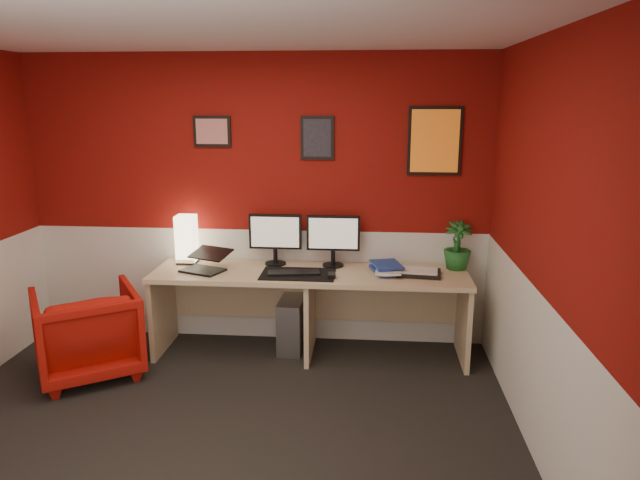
{
  "coord_description": "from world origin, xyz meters",
  "views": [
    {
      "loc": [
        0.98,
        -3.21,
        2.12
      ],
      "look_at": [
        0.6,
        1.21,
        1.05
      ],
      "focal_mm": 32.95,
      "sensor_mm": 36.0,
      "label": 1
    }
  ],
  "objects_px": {
    "shoji_lamp": "(187,241)",
    "zen_tray": "(419,273)",
    "potted_plant": "(458,245)",
    "armchair": "(87,332)",
    "laptop": "(202,259)",
    "desk": "(310,313)",
    "monitor_right": "(333,233)",
    "pc_tower": "(292,323)",
    "monitor_left": "(275,231)"
  },
  "relations": [
    {
      "from": "desk",
      "to": "potted_plant",
      "type": "distance_m",
      "value": 1.36
    },
    {
      "from": "desk",
      "to": "monitor_right",
      "type": "xyz_separation_m",
      "value": [
        0.18,
        0.19,
        0.66
      ]
    },
    {
      "from": "monitor_left",
      "to": "zen_tray",
      "type": "bearing_deg",
      "value": -9.79
    },
    {
      "from": "monitor_left",
      "to": "pc_tower",
      "type": "xyz_separation_m",
      "value": [
        0.15,
        -0.08,
        -0.8
      ]
    },
    {
      "from": "desk",
      "to": "zen_tray",
      "type": "distance_m",
      "value": 0.97
    },
    {
      "from": "desk",
      "to": "pc_tower",
      "type": "distance_m",
      "value": 0.25
    },
    {
      "from": "zen_tray",
      "to": "armchair",
      "type": "relative_size",
      "value": 0.46
    },
    {
      "from": "pc_tower",
      "to": "armchair",
      "type": "relative_size",
      "value": 0.59
    },
    {
      "from": "desk",
      "to": "monitor_right",
      "type": "distance_m",
      "value": 0.7
    },
    {
      "from": "laptop",
      "to": "zen_tray",
      "type": "height_order",
      "value": "laptop"
    },
    {
      "from": "desk",
      "to": "pc_tower",
      "type": "xyz_separation_m",
      "value": [
        -0.16,
        0.12,
        -0.14
      ]
    },
    {
      "from": "potted_plant",
      "to": "armchair",
      "type": "xyz_separation_m",
      "value": [
        -2.91,
        -0.7,
        -0.58
      ]
    },
    {
      "from": "laptop",
      "to": "pc_tower",
      "type": "xyz_separation_m",
      "value": [
        0.72,
        0.18,
        -0.61
      ]
    },
    {
      "from": "zen_tray",
      "to": "potted_plant",
      "type": "bearing_deg",
      "value": 31.27
    },
    {
      "from": "monitor_right",
      "to": "zen_tray",
      "type": "bearing_deg",
      "value": -15.53
    },
    {
      "from": "monitor_left",
      "to": "monitor_right",
      "type": "relative_size",
      "value": 1.0
    },
    {
      "from": "desk",
      "to": "laptop",
      "type": "height_order",
      "value": "laptop"
    },
    {
      "from": "laptop",
      "to": "monitor_left",
      "type": "bearing_deg",
      "value": 47.57
    },
    {
      "from": "shoji_lamp",
      "to": "monitor_left",
      "type": "bearing_deg",
      "value": 1.6
    },
    {
      "from": "desk",
      "to": "potted_plant",
      "type": "bearing_deg",
      "value": 8.93
    },
    {
      "from": "desk",
      "to": "armchair",
      "type": "height_order",
      "value": "desk"
    },
    {
      "from": "potted_plant",
      "to": "monitor_right",
      "type": "bearing_deg",
      "value": -179.82
    },
    {
      "from": "desk",
      "to": "monitor_left",
      "type": "distance_m",
      "value": 0.75
    },
    {
      "from": "laptop",
      "to": "potted_plant",
      "type": "height_order",
      "value": "potted_plant"
    },
    {
      "from": "desk",
      "to": "monitor_left",
      "type": "relative_size",
      "value": 4.48
    },
    {
      "from": "monitor_right",
      "to": "pc_tower",
      "type": "xyz_separation_m",
      "value": [
        -0.35,
        -0.07,
        -0.8
      ]
    },
    {
      "from": "monitor_left",
      "to": "potted_plant",
      "type": "height_order",
      "value": "monitor_left"
    },
    {
      "from": "laptop",
      "to": "pc_tower",
      "type": "relative_size",
      "value": 0.73
    },
    {
      "from": "zen_tray",
      "to": "armchair",
      "type": "distance_m",
      "value": 2.66
    },
    {
      "from": "shoji_lamp",
      "to": "zen_tray",
      "type": "relative_size",
      "value": 1.14
    },
    {
      "from": "potted_plant",
      "to": "armchair",
      "type": "distance_m",
      "value": 3.05
    },
    {
      "from": "shoji_lamp",
      "to": "zen_tray",
      "type": "distance_m",
      "value": 1.99
    },
    {
      "from": "monitor_right",
      "to": "potted_plant",
      "type": "height_order",
      "value": "monitor_right"
    },
    {
      "from": "desk",
      "to": "monitor_left",
      "type": "xyz_separation_m",
      "value": [
        -0.32,
        0.2,
        0.66
      ]
    },
    {
      "from": "potted_plant",
      "to": "pc_tower",
      "type": "xyz_separation_m",
      "value": [
        -1.38,
        -0.07,
        -0.71
      ]
    },
    {
      "from": "zen_tray",
      "to": "armchair",
      "type": "height_order",
      "value": "zen_tray"
    },
    {
      "from": "monitor_right",
      "to": "zen_tray",
      "type": "relative_size",
      "value": 1.66
    },
    {
      "from": "monitor_right",
      "to": "laptop",
      "type": "bearing_deg",
      "value": -166.59
    },
    {
      "from": "zen_tray",
      "to": "monitor_right",
      "type": "bearing_deg",
      "value": 164.47
    },
    {
      "from": "monitor_left",
      "to": "pc_tower",
      "type": "distance_m",
      "value": 0.81
    },
    {
      "from": "monitor_left",
      "to": "zen_tray",
      "type": "relative_size",
      "value": 1.66
    },
    {
      "from": "pc_tower",
      "to": "armchair",
      "type": "xyz_separation_m",
      "value": [
        -1.53,
        -0.62,
        0.12
      ]
    },
    {
      "from": "desk",
      "to": "zen_tray",
      "type": "height_order",
      "value": "zen_tray"
    },
    {
      "from": "shoji_lamp",
      "to": "monitor_left",
      "type": "height_order",
      "value": "monitor_left"
    },
    {
      "from": "monitor_left",
      "to": "zen_tray",
      "type": "distance_m",
      "value": 1.25
    },
    {
      "from": "zen_tray",
      "to": "laptop",
      "type": "bearing_deg",
      "value": -178.16
    },
    {
      "from": "pc_tower",
      "to": "shoji_lamp",
      "type": "bearing_deg",
      "value": 178.77
    },
    {
      "from": "shoji_lamp",
      "to": "pc_tower",
      "type": "distance_m",
      "value": 1.16
    },
    {
      "from": "monitor_right",
      "to": "armchair",
      "type": "distance_m",
      "value": 2.11
    },
    {
      "from": "shoji_lamp",
      "to": "armchair",
      "type": "distance_m",
      "value": 1.09
    }
  ]
}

